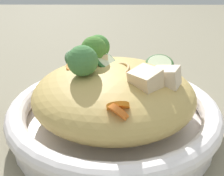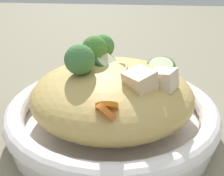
# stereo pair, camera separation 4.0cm
# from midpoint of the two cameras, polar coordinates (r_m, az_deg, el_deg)

# --- Properties ---
(ground_plane) EXTENTS (3.00, 3.00, 0.00)m
(ground_plane) POSITION_cam_midpoint_polar(r_m,az_deg,el_deg) (0.44, 2.65, -8.84)
(ground_plane) COLOR gray
(serving_bowl) EXTENTS (0.33, 0.33, 0.05)m
(serving_bowl) POSITION_cam_midpoint_polar(r_m,az_deg,el_deg) (0.42, 2.73, -5.74)
(serving_bowl) COLOR white
(serving_bowl) RESTS_ON ground_plane
(noodle_heap) EXTENTS (0.25, 0.25, 0.09)m
(noodle_heap) POSITION_cam_midpoint_polar(r_m,az_deg,el_deg) (0.40, 2.83, -1.13)
(noodle_heap) COLOR tan
(noodle_heap) RESTS_ON serving_bowl
(broccoli_florets) EXTENTS (0.17, 0.06, 0.07)m
(broccoli_florets) POSITION_cam_midpoint_polar(r_m,az_deg,el_deg) (0.42, -1.36, 7.77)
(broccoli_florets) COLOR #A5B771
(broccoli_florets) RESTS_ON serving_bowl
(carrot_coins) EXTENTS (0.15, 0.12, 0.04)m
(carrot_coins) POSITION_cam_midpoint_polar(r_m,az_deg,el_deg) (0.33, 1.95, -1.79)
(carrot_coins) COLOR orange
(carrot_coins) RESTS_ON serving_bowl
(zucchini_slices) EXTENTS (0.09, 0.19, 0.04)m
(zucchini_slices) POSITION_cam_midpoint_polar(r_m,az_deg,el_deg) (0.43, 2.15, 5.68)
(zucchini_slices) COLOR beige
(zucchini_slices) RESTS_ON serving_bowl
(chicken_chunks) EXTENTS (0.11, 0.14, 0.04)m
(chicken_chunks) POSITION_cam_midpoint_polar(r_m,az_deg,el_deg) (0.36, 9.56, 2.36)
(chicken_chunks) COLOR beige
(chicken_chunks) RESTS_ON serving_bowl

